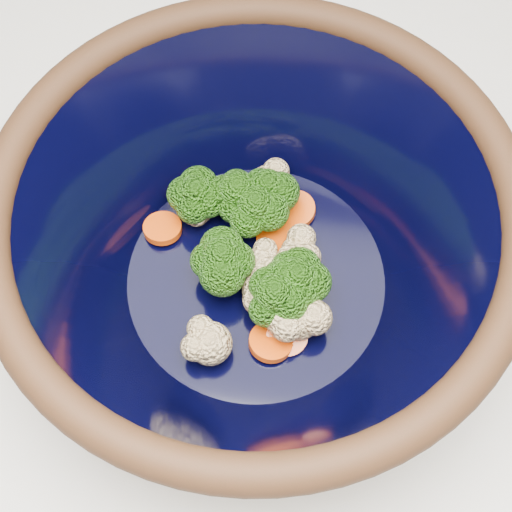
{
  "coord_description": "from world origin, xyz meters",
  "views": [
    {
      "loc": [
        -0.04,
        -0.15,
        1.41
      ],
      "look_at": [
        -0.07,
        0.07,
        0.97
      ],
      "focal_mm": 50.0,
      "sensor_mm": 36.0,
      "label": 1
    }
  ],
  "objects": [
    {
      "name": "counter",
      "position": [
        0.0,
        0.0,
        0.45
      ],
      "size": [
        1.2,
        1.2,
        0.9
      ],
      "primitive_type": "cube",
      "color": "silver",
      "rests_on": "ground"
    },
    {
      "name": "vegetable_pile",
      "position": [
        -0.07,
        0.08,
        0.96
      ],
      "size": [
        0.14,
        0.17,
        0.05
      ],
      "color": "#608442",
      "rests_on": "mixing_bowl"
    },
    {
      "name": "mixing_bowl",
      "position": [
        -0.07,
        0.07,
        0.98
      ],
      "size": [
        0.4,
        0.4,
        0.15
      ],
      "rotation": [
        0.0,
        0.0,
        0.24
      ],
      "color": "black",
      "rests_on": "counter"
    }
  ]
}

